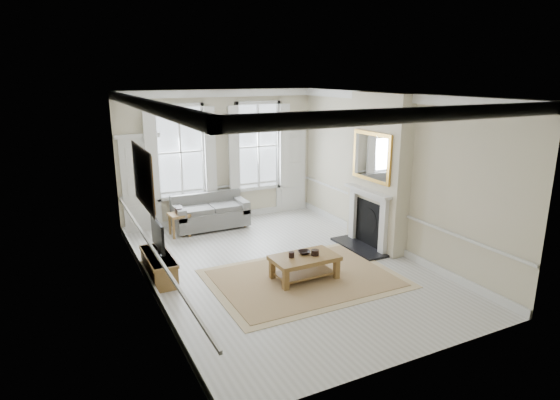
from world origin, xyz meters
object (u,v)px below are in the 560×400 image
coffee_table (304,260)px  tv_stand (159,267)px  side_table (179,218)px  sofa (210,214)px

coffee_table → tv_stand: (-2.45, 1.27, -0.15)m
side_table → coffee_table: bearing=-67.2°
sofa → coffee_table: size_ratio=1.46×
sofa → coffee_table: 3.82m
tv_stand → sofa: bearing=53.8°
sofa → coffee_table: sofa is taller
side_table → tv_stand: bearing=-113.8°
side_table → tv_stand: (-0.98, -2.23, -0.21)m
tv_stand → coffee_table: bearing=-27.3°
side_table → sofa: bearing=18.3°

